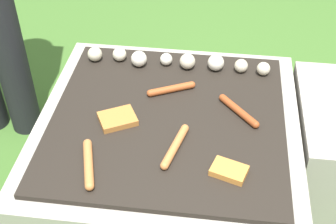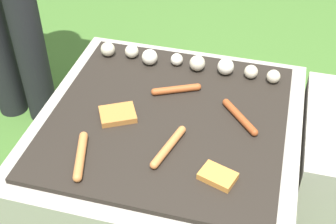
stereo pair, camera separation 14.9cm
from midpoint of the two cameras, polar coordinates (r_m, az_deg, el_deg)
The scene contains 9 objects.
ground_plane at distance 1.79m, azimuth 2.41°, elevation -10.48°, with size 14.00×14.00×0.00m, color #3D6628.
grill at distance 1.64m, azimuth 2.60°, elevation -6.08°, with size 0.85×0.85×0.41m.
sausage_front_center at distance 1.38m, azimuth 3.15°, elevation -4.38°, with size 0.07×0.19×0.02m.
sausage_mid_left at distance 1.51m, azimuth 11.54°, elevation -0.70°, with size 0.13×0.15×0.02m.
sausage_mid_right at distance 1.37m, azimuth -7.56°, elevation -5.46°, with size 0.07×0.19×0.03m.
sausage_back_right at distance 1.59m, azimuth 3.69°, elevation 2.66°, with size 0.16×0.09×0.02m.
bread_slice_right at distance 1.32m, azimuth 9.33°, elevation -7.88°, with size 0.11×0.09×0.02m.
bread_slice_left at distance 1.49m, azimuth -3.34°, elevation -0.41°, with size 0.14×0.13×0.02m.
mushroom_row at distance 1.71m, azimuth 4.57°, elevation 6.11°, with size 0.67×0.08×0.06m.
Camera 2 is at (0.29, -1.09, 1.39)m, focal length 50.00 mm.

